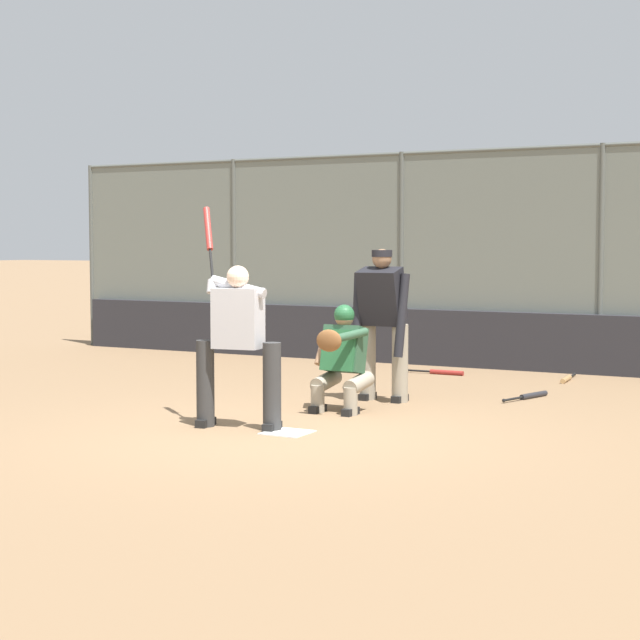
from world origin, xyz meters
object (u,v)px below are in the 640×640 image
Objects in this scene: catcher_behind_plate at (341,357)px; spare_bat_by_padding at (442,372)px; spare_bat_third_base_side at (567,379)px; batter_at_plate at (237,340)px; umpire_home at (382,319)px; spare_bat_near_backstop at (530,396)px.

catcher_behind_plate reaches higher than spare_bat_by_padding.
spare_bat_by_padding is 1.01× the size of spare_bat_third_base_side.
batter_at_plate reaches higher than catcher_behind_plate.
umpire_home is at bearing -83.45° from spare_bat_by_padding.
spare_bat_third_base_side is at bearing 4.15° from spare_bat_by_padding.
spare_bat_by_padding is (0.33, -2.75, -0.94)m from umpire_home.
umpire_home is 2.92m from spare_bat_by_padding.
batter_at_plate is 5.19m from spare_bat_by_padding.
umpire_home reaches higher than spare_bat_near_backstop.
spare_bat_near_backstop is (-1.49, -1.05, -0.94)m from umpire_home.
batter_at_plate is 4.05m from spare_bat_near_backstop.
catcher_behind_plate is 2.59m from spare_bat_near_backstop.
spare_bat_near_backstop is 2.48m from spare_bat_by_padding.
catcher_behind_plate reaches higher than spare_bat_near_backstop.
umpire_home is 3.35m from spare_bat_third_base_side.
spare_bat_by_padding is (0.26, -3.68, -0.58)m from catcher_behind_plate.
umpire_home reaches higher than spare_bat_third_base_side.
batter_at_plate is at bearing 73.36° from catcher_behind_plate.
batter_at_plate reaches higher than spare_bat_near_backstop.
catcher_behind_plate is (-0.44, -1.44, -0.28)m from batter_at_plate.
batter_at_plate reaches higher than spare_bat_third_base_side.
spare_bat_by_padding is at bearing -100.09° from batter_at_plate.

